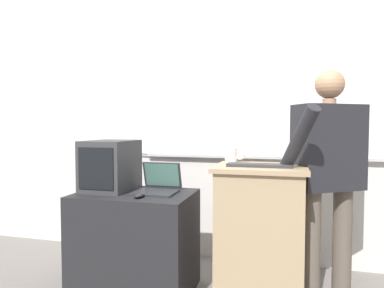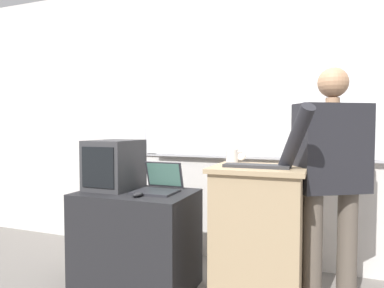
{
  "view_description": "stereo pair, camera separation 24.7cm",
  "coord_description": "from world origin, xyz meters",
  "px_view_note": "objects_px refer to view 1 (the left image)",
  "views": [
    {
      "loc": [
        0.65,
        -2.03,
        1.22
      ],
      "look_at": [
        0.01,
        0.36,
        1.09
      ],
      "focal_mm": 32.0,
      "sensor_mm": 36.0,
      "label": 1
    },
    {
      "loc": [
        0.88,
        -1.95,
        1.22
      ],
      "look_at": [
        0.01,
        0.36,
        1.09
      ],
      "focal_mm": 32.0,
      "sensor_mm": 36.0,
      "label": 2
    }
  ],
  "objects_px": {
    "laptop": "(158,185)",
    "wireless_keyboard": "(259,165)",
    "coffee_mug": "(232,155)",
    "lectern_podium": "(260,235)",
    "crt_monitor": "(111,165)",
    "computer_mouse_by_laptop": "(139,195)",
    "side_desk": "(135,242)",
    "person_presenter": "(328,168)"
  },
  "relations": [
    {
      "from": "computer_mouse_by_laptop",
      "to": "crt_monitor",
      "type": "xyz_separation_m",
      "value": [
        -0.33,
        0.22,
        0.17
      ]
    },
    {
      "from": "lectern_podium",
      "to": "laptop",
      "type": "relative_size",
      "value": 3.06
    },
    {
      "from": "person_presenter",
      "to": "computer_mouse_by_laptop",
      "type": "bearing_deg",
      "value": 165.79
    },
    {
      "from": "laptop",
      "to": "wireless_keyboard",
      "type": "distance_m",
      "value": 0.77
    },
    {
      "from": "wireless_keyboard",
      "to": "laptop",
      "type": "bearing_deg",
      "value": 172.85
    },
    {
      "from": "lectern_podium",
      "to": "wireless_keyboard",
      "type": "height_order",
      "value": "wireless_keyboard"
    },
    {
      "from": "computer_mouse_by_laptop",
      "to": "coffee_mug",
      "type": "xyz_separation_m",
      "value": [
        0.58,
        0.39,
        0.26
      ]
    },
    {
      "from": "lectern_podium",
      "to": "coffee_mug",
      "type": "bearing_deg",
      "value": 139.61
    },
    {
      "from": "lectern_podium",
      "to": "side_desk",
      "type": "bearing_deg",
      "value": -177.45
    },
    {
      "from": "laptop",
      "to": "person_presenter",
      "type": "bearing_deg",
      "value": 7.44
    },
    {
      "from": "wireless_keyboard",
      "to": "computer_mouse_by_laptop",
      "type": "distance_m",
      "value": 0.83
    },
    {
      "from": "person_presenter",
      "to": "laptop",
      "type": "distance_m",
      "value": 1.21
    },
    {
      "from": "person_presenter",
      "to": "side_desk",
      "type": "bearing_deg",
      "value": 157.98
    },
    {
      "from": "crt_monitor",
      "to": "coffee_mug",
      "type": "xyz_separation_m",
      "value": [
        0.91,
        0.17,
        0.08
      ]
    },
    {
      "from": "side_desk",
      "to": "wireless_keyboard",
      "type": "xyz_separation_m",
      "value": [
        0.9,
        -0.03,
        0.6
      ]
    },
    {
      "from": "lectern_podium",
      "to": "crt_monitor",
      "type": "distance_m",
      "value": 1.21
    },
    {
      "from": "lectern_podium",
      "to": "laptop",
      "type": "bearing_deg",
      "value": 177.87
    },
    {
      "from": "computer_mouse_by_laptop",
      "to": "crt_monitor",
      "type": "distance_m",
      "value": 0.43
    },
    {
      "from": "crt_monitor",
      "to": "coffee_mug",
      "type": "relative_size",
      "value": 2.95
    },
    {
      "from": "lectern_podium",
      "to": "coffee_mug",
      "type": "height_order",
      "value": "coffee_mug"
    },
    {
      "from": "side_desk",
      "to": "computer_mouse_by_laptop",
      "type": "xyz_separation_m",
      "value": [
        0.1,
        -0.16,
        0.38
      ]
    },
    {
      "from": "coffee_mug",
      "to": "computer_mouse_by_laptop",
      "type": "bearing_deg",
      "value": -146.01
    },
    {
      "from": "coffee_mug",
      "to": "lectern_podium",
      "type": "bearing_deg",
      "value": -40.39
    },
    {
      "from": "computer_mouse_by_laptop",
      "to": "coffee_mug",
      "type": "distance_m",
      "value": 0.74
    },
    {
      "from": "coffee_mug",
      "to": "laptop",
      "type": "bearing_deg",
      "value": -163.14
    },
    {
      "from": "person_presenter",
      "to": "wireless_keyboard",
      "type": "height_order",
      "value": "person_presenter"
    },
    {
      "from": "lectern_podium",
      "to": "laptop",
      "type": "xyz_separation_m",
      "value": [
        -0.75,
        0.03,
        0.31
      ]
    },
    {
      "from": "laptop",
      "to": "side_desk",
      "type": "bearing_deg",
      "value": -156.43
    },
    {
      "from": "side_desk",
      "to": "person_presenter",
      "type": "distance_m",
      "value": 1.48
    },
    {
      "from": "side_desk",
      "to": "laptop",
      "type": "height_order",
      "value": "laptop"
    },
    {
      "from": "lectern_podium",
      "to": "person_presenter",
      "type": "relative_size",
      "value": 0.59
    },
    {
      "from": "laptop",
      "to": "wireless_keyboard",
      "type": "xyz_separation_m",
      "value": [
        0.74,
        -0.09,
        0.18
      ]
    },
    {
      "from": "laptop",
      "to": "coffee_mug",
      "type": "relative_size",
      "value": 2.12
    },
    {
      "from": "laptop",
      "to": "coffee_mug",
      "type": "xyz_separation_m",
      "value": [
        0.53,
        0.16,
        0.22
      ]
    },
    {
      "from": "wireless_keyboard",
      "to": "computer_mouse_by_laptop",
      "type": "height_order",
      "value": "wireless_keyboard"
    },
    {
      "from": "lectern_podium",
      "to": "side_desk",
      "type": "distance_m",
      "value": 0.91
    },
    {
      "from": "side_desk",
      "to": "person_presenter",
      "type": "relative_size",
      "value": 0.52
    },
    {
      "from": "wireless_keyboard",
      "to": "coffee_mug",
      "type": "xyz_separation_m",
      "value": [
        -0.22,
        0.25,
        0.04
      ]
    },
    {
      "from": "side_desk",
      "to": "laptop",
      "type": "relative_size",
      "value": 2.7
    },
    {
      "from": "lectern_podium",
      "to": "side_desk",
      "type": "height_order",
      "value": "lectern_podium"
    },
    {
      "from": "person_presenter",
      "to": "coffee_mug",
      "type": "xyz_separation_m",
      "value": [
        -0.67,
        0.0,
        0.07
      ]
    },
    {
      "from": "coffee_mug",
      "to": "person_presenter",
      "type": "bearing_deg",
      "value": -0.29
    }
  ]
}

